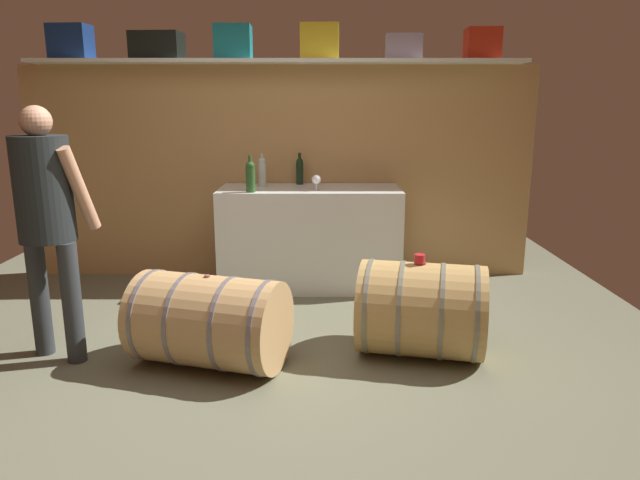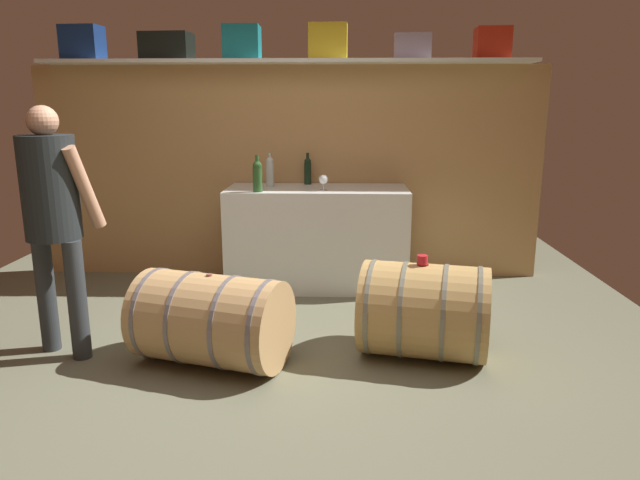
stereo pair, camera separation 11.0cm
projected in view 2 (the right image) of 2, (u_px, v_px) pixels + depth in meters
name	position (u px, v px, depth m)	size (l,w,h in m)	color
ground_plane	(270.00, 342.00, 4.09)	(5.93, 7.69, 0.02)	#676952
back_wall_panel	(289.00, 173.00, 5.50)	(4.73, 0.10, 1.98)	tan
high_shelf_board	(286.00, 62.00, 5.12)	(4.36, 0.40, 0.03)	white
toolcase_navy	(83.00, 43.00, 5.15)	(0.34, 0.23, 0.30)	navy
toolcase_black	(167.00, 46.00, 5.13)	(0.43, 0.28, 0.23)	black
toolcase_teal	(242.00, 43.00, 5.10)	(0.31, 0.30, 0.29)	#147580
toolcase_yellow	(328.00, 42.00, 5.07)	(0.33, 0.22, 0.30)	yellow
toolcase_grey	(413.00, 47.00, 5.06)	(0.32, 0.18, 0.22)	gray
toolcase_red	(492.00, 43.00, 5.03)	(0.29, 0.28, 0.26)	red
work_cabinet	(317.00, 238.00, 5.23)	(1.60, 0.67, 0.90)	white
wine_bottle_dark	(308.00, 170.00, 5.34)	(0.07, 0.07, 0.29)	black
wine_bottle_green	(257.00, 176.00, 4.87)	(0.08, 0.08, 0.31)	#2C5729
wine_bottle_clear	(270.00, 171.00, 5.21)	(0.07, 0.07, 0.30)	#B9C4BD
wine_glass	(323.00, 180.00, 4.96)	(0.08, 0.08, 0.14)	white
wine_barrel_near	(424.00, 311.00, 3.77)	(0.92, 0.78, 0.64)	tan
wine_barrel_far	(211.00, 320.00, 3.67)	(1.06, 0.82, 0.60)	tan
tasting_cup	(422.00, 260.00, 3.69)	(0.07, 0.07, 0.06)	red
winemaker_pouring	(53.00, 206.00, 3.66)	(0.52, 0.44, 1.62)	#303538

